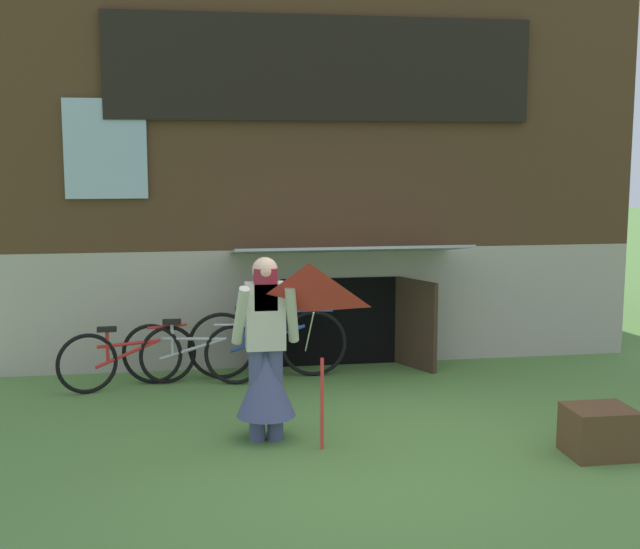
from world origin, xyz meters
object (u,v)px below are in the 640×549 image
at_px(bicycle_blue, 268,343).
at_px(bicycle_silver, 193,353).
at_px(wooden_crate, 599,431).
at_px(kite, 309,308).
at_px(person, 266,364).
at_px(bicycle_red, 128,358).

height_order(bicycle_blue, bicycle_silver, bicycle_blue).
bearing_deg(wooden_crate, kite, 172.60).
bearing_deg(kite, bicycle_blue, 92.27).
bearing_deg(person, bicycle_blue, 95.61).
bearing_deg(wooden_crate, bicycle_red, 146.33).
distance_m(person, bicycle_silver, 2.06).
bearing_deg(bicycle_silver, wooden_crate, -28.43).
height_order(bicycle_blue, wooden_crate, bicycle_blue).
xyz_separation_m(person, kite, (0.31, -0.50, 0.58)).
distance_m(person, kite, 0.83).
xyz_separation_m(bicycle_silver, bicycle_red, (-0.69, -0.06, -0.01)).
xyz_separation_m(bicycle_red, wooden_crate, (4.02, -2.68, -0.13)).
distance_m(kite, bicycle_red, 3.02).
xyz_separation_m(person, bicycle_blue, (0.21, 2.08, -0.29)).
bearing_deg(bicycle_red, wooden_crate, -52.05).
relative_size(person, kite, 1.06).
xyz_separation_m(person, wooden_crate, (2.71, -0.81, -0.48)).
distance_m(bicycle_blue, wooden_crate, 3.83).
relative_size(bicycle_silver, wooden_crate, 2.91).
bearing_deg(bicycle_blue, bicycle_red, -169.85).
xyz_separation_m(kite, bicycle_blue, (-0.10, 2.58, -0.88)).
height_order(kite, bicycle_blue, kite).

